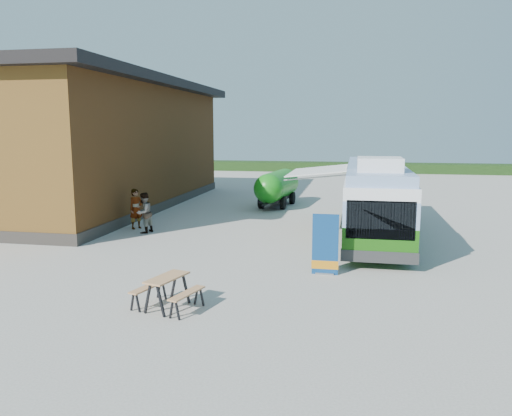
% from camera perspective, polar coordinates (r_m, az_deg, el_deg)
% --- Properties ---
extents(ground, '(100.00, 100.00, 0.00)m').
position_cam_1_polar(ground, '(18.63, -2.26, -5.32)').
color(ground, '#BCB7AD').
rests_on(ground, ground).
extents(barn, '(9.60, 21.20, 7.50)m').
position_cam_1_polar(barn, '(31.24, -17.10, 6.74)').
color(barn, brown).
rests_on(barn, ground).
extents(hedge, '(40.00, 3.00, 1.00)m').
position_cam_1_polar(hedge, '(55.84, 14.99, 4.46)').
color(hedge, '#264419').
rests_on(hedge, ground).
extents(bus, '(2.52, 11.74, 3.61)m').
position_cam_1_polar(bus, '(22.21, 13.36, 1.30)').
color(bus, '#1B6911').
rests_on(bus, ground).
extents(awning, '(2.73, 4.46, 0.53)m').
position_cam_1_polar(awning, '(22.37, 7.77, 3.82)').
color(awning, white).
rests_on(awning, ground).
extents(banner, '(0.85, 0.18, 1.96)m').
position_cam_1_polar(banner, '(16.06, 7.91, -4.77)').
color(banner, navy).
rests_on(banner, ground).
extents(picnic_table, '(1.78, 1.67, 0.85)m').
position_cam_1_polar(picnic_table, '(13.20, -10.12, -8.63)').
color(picnic_table, tan).
rests_on(picnic_table, ground).
extents(person_a, '(0.75, 0.82, 1.88)m').
position_cam_1_polar(person_a, '(23.86, -13.55, -0.09)').
color(person_a, '#999999').
rests_on(person_a, ground).
extents(person_b, '(0.90, 1.04, 1.82)m').
position_cam_1_polar(person_b, '(22.81, -12.67, -0.54)').
color(person_b, '#999999').
rests_on(person_b, ground).
extents(slurry_tanker, '(2.14, 5.73, 2.13)m').
position_cam_1_polar(slurry_tanker, '(30.07, 2.45, 2.53)').
color(slurry_tanker, '#177F17').
rests_on(slurry_tanker, ground).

